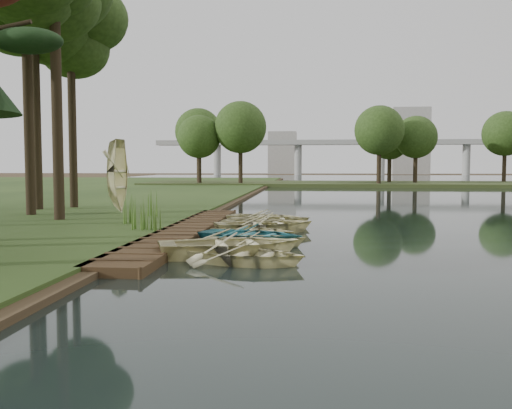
# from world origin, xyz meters

# --- Properties ---
(ground) EXTENTS (300.00, 300.00, 0.00)m
(ground) POSITION_xyz_m (0.00, 0.00, 0.00)
(ground) COLOR #3D2F1D
(boardwalk) EXTENTS (1.60, 16.00, 0.30)m
(boardwalk) POSITION_xyz_m (-1.60, 0.00, 0.15)
(boardwalk) COLOR #3A2816
(boardwalk) RESTS_ON ground
(peninsula) EXTENTS (50.00, 14.00, 0.45)m
(peninsula) POSITION_xyz_m (8.00, 50.00, 0.23)
(peninsula) COLOR #35421D
(peninsula) RESTS_ON ground
(far_trees) EXTENTS (45.60, 5.60, 8.80)m
(far_trees) POSITION_xyz_m (4.67, 50.00, 6.43)
(far_trees) COLOR black
(far_trees) RESTS_ON peninsula
(bridge) EXTENTS (95.90, 4.00, 8.60)m
(bridge) POSITION_xyz_m (12.31, 120.00, 7.08)
(bridge) COLOR #A5A5A0
(bridge) RESTS_ON ground
(building_a) EXTENTS (10.00, 8.00, 18.00)m
(building_a) POSITION_xyz_m (30.00, 140.00, 9.00)
(building_a) COLOR #A5A5A0
(building_a) RESTS_ON ground
(building_b) EXTENTS (8.00, 8.00, 12.00)m
(building_b) POSITION_xyz_m (-5.00, 145.00, 6.00)
(building_b) COLOR #A5A5A0
(building_b) RESTS_ON ground
(rowboat_0) EXTENTS (3.51, 2.91, 0.63)m
(rowboat_0) POSITION_xyz_m (1.29, -5.86, 0.36)
(rowboat_0) COLOR beige
(rowboat_0) RESTS_ON water
(rowboat_1) EXTENTS (4.64, 3.93, 0.82)m
(rowboat_1) POSITION_xyz_m (0.72, -4.73, 0.46)
(rowboat_1) COLOR beige
(rowboat_1) RESTS_ON water
(rowboat_2) EXTENTS (3.50, 2.83, 0.64)m
(rowboat_2) POSITION_xyz_m (1.26, -3.09, 0.37)
(rowboat_2) COLOR beige
(rowboat_2) RESTS_ON water
(rowboat_3) EXTENTS (4.05, 3.44, 0.71)m
(rowboat_3) POSITION_xyz_m (1.03, -2.23, 0.41)
(rowboat_3) COLOR teal
(rowboat_3) RESTS_ON water
(rowboat_4) EXTENTS (3.55, 3.04, 0.62)m
(rowboat_4) POSITION_xyz_m (0.95, -0.73, 0.36)
(rowboat_4) COLOR beige
(rowboat_4) RESTS_ON water
(rowboat_5) EXTENTS (4.44, 3.82, 0.77)m
(rowboat_5) POSITION_xyz_m (1.23, 0.84, 0.44)
(rowboat_5) COLOR beige
(rowboat_5) RESTS_ON water
(rowboat_6) EXTENTS (3.74, 2.94, 0.70)m
(rowboat_6) POSITION_xyz_m (1.16, 1.91, 0.40)
(rowboat_6) COLOR beige
(rowboat_6) RESTS_ON water
(rowboat_7) EXTENTS (3.75, 3.01, 0.69)m
(rowboat_7) POSITION_xyz_m (1.26, 3.18, 0.40)
(rowboat_7) COLOR beige
(rowboat_7) RESTS_ON water
(rowboat_8) EXTENTS (3.62, 2.91, 0.67)m
(rowboat_8) POSITION_xyz_m (0.90, 4.36, 0.38)
(rowboat_8) COLOR beige
(rowboat_8) RESTS_ON water
(stored_rowboat) EXTENTS (3.66, 2.74, 0.72)m
(stored_rowboat) POSITION_xyz_m (-6.13, 6.15, 0.66)
(stored_rowboat) COLOR beige
(stored_rowboat) RESTS_ON bank
(tree_6) EXTENTS (4.49, 4.49, 11.12)m
(tree_6) POSITION_xyz_m (-9.74, 9.35, 9.41)
(tree_6) COLOR black
(tree_6) RESTS_ON bank
(reeds_0) EXTENTS (0.60, 0.60, 1.08)m
(reeds_0) POSITION_xyz_m (-3.11, -0.72, 0.84)
(reeds_0) COLOR #3F661E
(reeds_0) RESTS_ON bank
(reeds_1) EXTENTS (0.60, 0.60, 0.93)m
(reeds_1) POSITION_xyz_m (-2.60, -0.84, 0.77)
(reeds_1) COLOR #3F661E
(reeds_1) RESTS_ON bank
(reeds_2) EXTENTS (0.60, 0.60, 1.07)m
(reeds_2) POSITION_xyz_m (-4.12, 1.33, 0.83)
(reeds_2) COLOR #3F661E
(reeds_2) RESTS_ON bank
(reeds_3) EXTENTS (0.60, 0.60, 1.07)m
(reeds_3) POSITION_xyz_m (-4.06, 4.52, 0.83)
(reeds_3) COLOR #3F661E
(reeds_3) RESTS_ON bank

